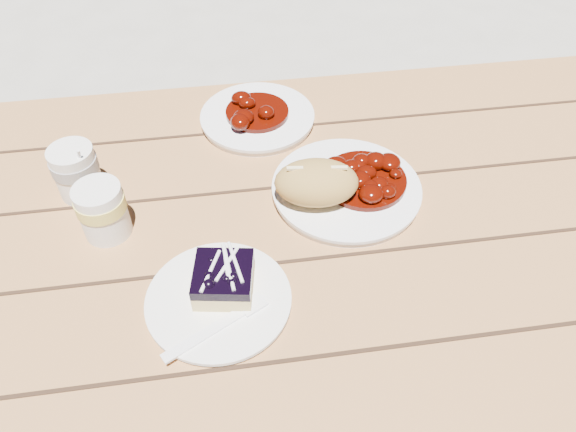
{
  "coord_description": "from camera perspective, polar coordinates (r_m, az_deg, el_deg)",
  "views": [
    {
      "loc": [
        -0.09,
        -0.6,
        1.4
      ],
      "look_at": [
        -0.01,
        -0.04,
        0.81
      ],
      "focal_mm": 35.0,
      "sensor_mm": 36.0,
      "label": 1
    }
  ],
  "objects": [
    {
      "name": "bread_roll",
      "position": [
        0.87,
        2.9,
        3.41
      ],
      "size": [
        0.14,
        0.1,
        0.07
      ],
      "primitive_type": "ellipsoid",
      "rotation": [
        0.0,
        0.0,
        -0.13
      ],
      "color": "#AB8642",
      "rests_on": "main_plate"
    },
    {
      "name": "ground",
      "position": [
        1.52,
        0.18,
        -20.21
      ],
      "size": [
        60.0,
        60.0,
        0.0
      ],
      "primitive_type": "plane",
      "color": "#A39E93",
      "rests_on": "ground"
    },
    {
      "name": "second_plate",
      "position": [
        1.07,
        -3.12,
        9.89
      ],
      "size": [
        0.21,
        0.21,
        0.02
      ],
      "primitive_type": "cylinder",
      "color": "white",
      "rests_on": "picnic_table"
    },
    {
      "name": "second_stew",
      "position": [
        1.06,
        -3.18,
        11.16
      ],
      "size": [
        0.12,
        0.12,
        0.04
      ],
      "primitive_type": null,
      "color": "#440902",
      "rests_on": "second_plate"
    },
    {
      "name": "fork_dessert",
      "position": [
        0.75,
        -8.4,
        -11.75
      ],
      "size": [
        0.15,
        0.1,
        0.0
      ],
      "primitive_type": null,
      "rotation": [
        0.0,
        0.0,
        -1.07
      ],
      "color": "white",
      "rests_on": "dessert_plate"
    },
    {
      "name": "dessert_plate",
      "position": [
        0.79,
        -7.05,
        -8.52
      ],
      "size": [
        0.2,
        0.2,
        0.01
      ],
      "primitive_type": "cylinder",
      "color": "white",
      "rests_on": "picnic_table"
    },
    {
      "name": "blueberry_cake",
      "position": [
        0.78,
        -6.56,
        -6.39
      ],
      "size": [
        0.09,
        0.09,
        0.05
      ],
      "rotation": [
        0.0,
        0.0,
        -0.17
      ],
      "color": "#E1C87A",
      "rests_on": "dessert_plate"
    },
    {
      "name": "second_cup",
      "position": [
        0.88,
        -18.32,
        0.51
      ],
      "size": [
        0.07,
        0.07,
        0.09
      ],
      "primitive_type": "cylinder",
      "color": "white",
      "rests_on": "picnic_table"
    },
    {
      "name": "main_plate",
      "position": [
        0.93,
        5.93,
        2.66
      ],
      "size": [
        0.24,
        0.24,
        0.02
      ],
      "primitive_type": "cylinder",
      "color": "white",
      "rests_on": "picnic_table"
    },
    {
      "name": "goulash_stew",
      "position": [
        0.92,
        7.83,
        4.36
      ],
      "size": [
        0.14,
        0.14,
        0.04
      ],
      "primitive_type": null,
      "color": "#440902",
      "rests_on": "main_plate"
    },
    {
      "name": "coffee_cup",
      "position": [
        0.96,
        -20.68,
        4.23
      ],
      "size": [
        0.07,
        0.07,
        0.09
      ],
      "primitive_type": "cylinder",
      "color": "white",
      "rests_on": "picnic_table"
    },
    {
      "name": "picnic_table",
      "position": [
        1.01,
        0.26,
        -6.83
      ],
      "size": [
        2.0,
        1.55,
        0.75
      ],
      "color": "brown",
      "rests_on": "ground"
    }
  ]
}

